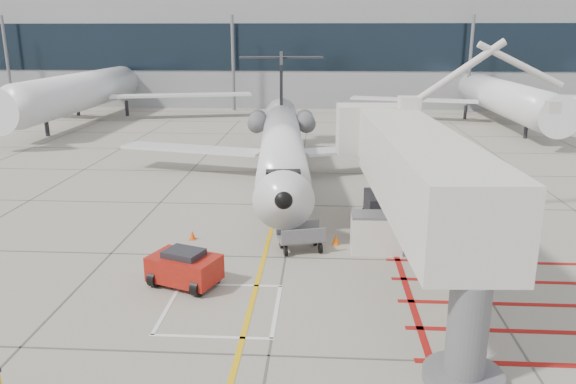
{
  "coord_description": "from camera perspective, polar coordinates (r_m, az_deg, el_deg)",
  "views": [
    {
      "loc": [
        1.54,
        -19.38,
        9.68
      ],
      "look_at": [
        0.0,
        6.0,
        2.5
      ],
      "focal_mm": 35.0,
      "sensor_mm": 36.0,
      "label": 1
    }
  ],
  "objects": [
    {
      "name": "ground_plane",
      "position": [
        21.72,
        -0.98,
        -10.7
      ],
      "size": [
        260.0,
        260.0,
        0.0
      ],
      "primitive_type": "plane",
      "color": "gray",
      "rests_on": "ground"
    },
    {
      "name": "regional_jet",
      "position": [
        35.69,
        -0.59,
        6.6
      ],
      "size": [
        26.44,
        32.25,
        7.99
      ],
      "primitive_type": null,
      "rotation": [
        0.0,
        0.0,
        0.08
      ],
      "color": "silver",
      "rests_on": "ground_plane"
    },
    {
      "name": "jet_bridge",
      "position": [
        22.29,
        13.23,
        0.53
      ],
      "size": [
        10.49,
        20.4,
        7.97
      ],
      "primitive_type": null,
      "rotation": [
        0.0,
        0.0,
        0.05
      ],
      "color": "silver",
      "rests_on": "ground_plane"
    },
    {
      "name": "pushback_tug",
      "position": [
        22.82,
        -10.48,
        -7.47
      ],
      "size": [
        3.1,
        2.52,
        1.56
      ],
      "primitive_type": null,
      "rotation": [
        0.0,
        0.0,
        -0.37
      ],
      "color": "#9F180F",
      "rests_on": "ground_plane"
    },
    {
      "name": "baggage_cart",
      "position": [
        25.92,
        1.3,
        -4.62
      ],
      "size": [
        2.33,
        1.8,
        1.3
      ],
      "primitive_type": null,
      "rotation": [
        0.0,
        0.0,
        0.27
      ],
      "color": "#5D5D63",
      "rests_on": "ground_plane"
    },
    {
      "name": "ground_power_unit",
      "position": [
        26.05,
        8.95,
        -4.11
      ],
      "size": [
        2.3,
        1.35,
        1.81
      ],
      "primitive_type": null,
      "rotation": [
        0.0,
        0.0,
        0.01
      ],
      "color": "silver",
      "rests_on": "ground_plane"
    },
    {
      "name": "cone_nose",
      "position": [
        27.82,
        -9.69,
        -4.33
      ],
      "size": [
        0.33,
        0.33,
        0.46
      ],
      "primitive_type": "cone",
      "color": "#EF4A0C",
      "rests_on": "ground_plane"
    },
    {
      "name": "cone_side",
      "position": [
        26.88,
        4.89,
        -4.82
      ],
      "size": [
        0.37,
        0.37,
        0.51
      ],
      "primitive_type": "cone",
      "color": "#F4610C",
      "rests_on": "ground_plane"
    },
    {
      "name": "terminal_building",
      "position": [
        89.82,
        9.14,
        13.86
      ],
      "size": [
        180.0,
        28.0,
        14.0
      ],
      "primitive_type": "cube",
      "color": "gray",
      "rests_on": "ground_plane"
    },
    {
      "name": "terminal_glass_band",
      "position": [
        75.83,
        10.19,
        14.26
      ],
      "size": [
        180.0,
        0.1,
        6.0
      ],
      "primitive_type": "cube",
      "color": "black",
      "rests_on": "ground_plane"
    },
    {
      "name": "bg_aircraft_b",
      "position": [
        70.8,
        -19.33,
        12.05
      ],
      "size": [
        36.89,
        40.99,
        12.3
      ],
      "primitive_type": null,
      "color": "silver",
      "rests_on": "ground_plane"
    },
    {
      "name": "bg_aircraft_c",
      "position": [
        68.38,
        20.48,
        11.21
      ],
      "size": [
        32.41,
        36.01,
        10.8
      ],
      "primitive_type": null,
      "color": "silver",
      "rests_on": "ground_plane"
    }
  ]
}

